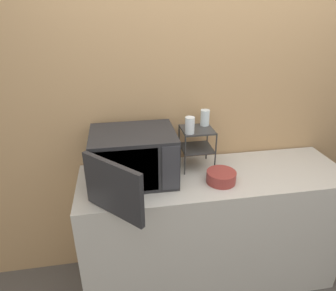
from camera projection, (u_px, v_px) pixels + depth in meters
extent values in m
cube|color=tan|center=(204.00, 109.00, 2.19)|extent=(8.00, 0.06, 2.60)
cube|color=#B7B2A8|center=(211.00, 229.00, 2.25)|extent=(1.85, 0.58, 0.94)
cube|color=#262628|center=(134.00, 156.00, 1.94)|extent=(0.54, 0.40, 0.33)
cube|color=#B7B2A8|center=(126.00, 172.00, 1.75)|extent=(0.38, 0.01, 0.29)
cube|color=#333338|center=(171.00, 169.00, 1.79)|extent=(0.11, 0.01, 0.29)
cube|color=#262628|center=(113.00, 189.00, 1.59)|extent=(0.31, 0.32, 0.32)
cylinder|color=#333333|center=(185.00, 156.00, 1.99)|extent=(0.01, 0.01, 0.29)
cylinder|color=#333333|center=(216.00, 153.00, 2.02)|extent=(0.01, 0.01, 0.29)
cylinder|color=#333333|center=(179.00, 143.00, 2.17)|extent=(0.01, 0.01, 0.29)
cylinder|color=#333333|center=(207.00, 141.00, 2.20)|extent=(0.01, 0.01, 0.29)
cube|color=#333333|center=(197.00, 148.00, 2.10)|extent=(0.21, 0.20, 0.01)
cube|color=#333333|center=(197.00, 130.00, 2.04)|extent=(0.21, 0.20, 0.01)
cylinder|color=silver|center=(190.00, 125.00, 1.94)|extent=(0.06, 0.06, 0.11)
cylinder|color=silver|center=(205.00, 118.00, 2.08)|extent=(0.06, 0.06, 0.11)
cylinder|color=maroon|center=(221.00, 181.00, 1.96)|extent=(0.11, 0.11, 0.01)
cylinder|color=maroon|center=(221.00, 177.00, 1.95)|extent=(0.19, 0.19, 0.08)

